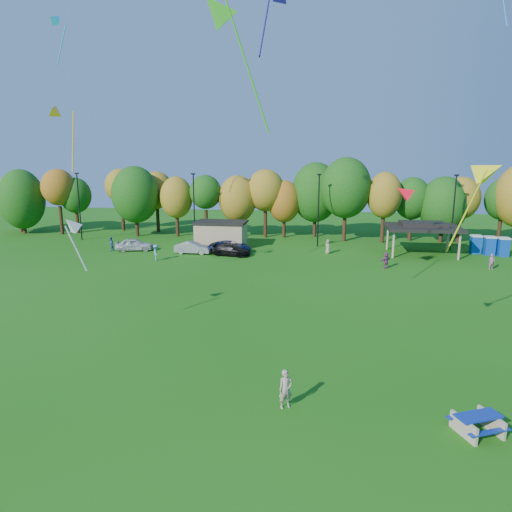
# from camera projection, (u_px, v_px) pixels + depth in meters

# --- Properties ---
(ground) EXTENTS (160.00, 160.00, 0.00)m
(ground) POSITION_uv_depth(u_px,v_px,m) (252.00, 420.00, 19.36)
(ground) COLOR #19600F
(ground) RESTS_ON ground
(tree_line) EXTENTS (93.57, 10.55, 11.15)m
(tree_line) POSITION_uv_depth(u_px,v_px,m) (297.00, 196.00, 62.28)
(tree_line) COLOR black
(tree_line) RESTS_ON ground
(lamp_posts) EXTENTS (64.50, 0.25, 9.09)m
(lamp_posts) POSITION_uv_depth(u_px,v_px,m) (318.00, 208.00, 56.72)
(lamp_posts) COLOR black
(lamp_posts) RESTS_ON ground
(utility_building) EXTENTS (6.30, 4.30, 3.25)m
(utility_building) POSITION_uv_depth(u_px,v_px,m) (221.00, 234.00, 57.22)
(utility_building) COLOR tan
(utility_building) RESTS_ON ground
(pavilion) EXTENTS (8.20, 6.20, 3.77)m
(pavilion) POSITION_uv_depth(u_px,v_px,m) (423.00, 227.00, 52.41)
(pavilion) COLOR tan
(pavilion) RESTS_ON ground
(porta_potties) EXTENTS (3.75, 2.38, 2.18)m
(porta_potties) POSITION_uv_depth(u_px,v_px,m) (489.00, 246.00, 52.54)
(porta_potties) COLOR #0D3FA9
(porta_potties) RESTS_ON ground
(picnic_table) EXTENTS (2.33, 2.17, 0.81)m
(picnic_table) POSITION_uv_depth(u_px,v_px,m) (478.00, 423.00, 18.36)
(picnic_table) COLOR tan
(picnic_table) RESTS_ON ground
(kite_flyer) EXTENTS (0.77, 0.68, 1.78)m
(kite_flyer) POSITION_uv_depth(u_px,v_px,m) (286.00, 389.00, 20.19)
(kite_flyer) COLOR tan
(kite_flyer) RESTS_ON ground
(car_a) EXTENTS (4.73, 2.78, 1.51)m
(car_a) POSITION_uv_depth(u_px,v_px,m) (134.00, 244.00, 55.03)
(car_a) COLOR silver
(car_a) RESTS_ON ground
(car_b) EXTENTS (4.25, 1.58, 1.39)m
(car_b) POSITION_uv_depth(u_px,v_px,m) (193.00, 248.00, 53.30)
(car_b) COLOR #9A999E
(car_b) RESTS_ON ground
(car_c) EXTENTS (5.13, 2.55, 1.40)m
(car_c) POSITION_uv_depth(u_px,v_px,m) (230.00, 247.00, 53.92)
(car_c) COLOR #0B1A46
(car_c) RESTS_ON ground
(car_d) EXTENTS (4.76, 2.57, 1.31)m
(car_d) POSITION_uv_depth(u_px,v_px,m) (231.00, 250.00, 52.21)
(car_d) COLOR black
(car_d) RESTS_ON ground
(far_person_0) EXTENTS (1.46, 1.38, 1.64)m
(far_person_0) POSITION_uv_depth(u_px,v_px,m) (386.00, 260.00, 46.13)
(far_person_0) COLOR #953E79
(far_person_0) RESTS_ON ground
(far_person_1) EXTENTS (0.79, 0.94, 1.71)m
(far_person_1) POSITION_uv_depth(u_px,v_px,m) (111.00, 244.00, 54.75)
(far_person_1) COLOR #426492
(far_person_1) RESTS_ON ground
(far_person_2) EXTENTS (1.08, 1.31, 1.77)m
(far_person_2) POSITION_uv_depth(u_px,v_px,m) (156.00, 253.00, 49.64)
(far_person_2) COLOR teal
(far_person_2) RESTS_ON ground
(far_person_3) EXTENTS (0.82, 0.96, 1.67)m
(far_person_3) POSITION_uv_depth(u_px,v_px,m) (328.00, 246.00, 53.36)
(far_person_3) COLOR #9A9B6A
(far_person_3) RESTS_ON ground
(far_person_4) EXTENTS (0.67, 0.52, 1.60)m
(far_person_4) POSITION_uv_depth(u_px,v_px,m) (492.00, 262.00, 45.62)
(far_person_4) COLOR #BF5A99
(far_person_4) RESTS_ON ground
(kite_0) EXTENTS (1.46, 2.69, 4.41)m
(kite_0) POSITION_uv_depth(u_px,v_px,m) (57.00, 20.00, 40.95)
(kite_0) COLOR #0DA4CE
(kite_1) EXTENTS (4.47, 2.90, 7.64)m
(kite_1) POSITION_uv_depth(u_px,v_px,m) (216.00, 10.00, 24.31)
(kite_1) COLOR green
(kite_6) EXTENTS (1.84, 1.94, 3.44)m
(kite_6) POSITION_uv_depth(u_px,v_px,m) (71.00, 225.00, 27.39)
(kite_6) COLOR white
(kite_9) EXTENTS (3.37, 2.52, 5.67)m
(kite_9) POSITION_uv_depth(u_px,v_px,m) (489.00, 172.00, 25.66)
(kite_9) COLOR #D2CF16
(kite_10) EXTENTS (1.05, 0.81, 1.04)m
(kite_10) POSITION_uv_depth(u_px,v_px,m) (403.00, 192.00, 21.33)
(kite_10) COLOR #FF0E20
(kite_12) EXTENTS (1.38, 3.14, 5.32)m
(kite_12) POSITION_uv_depth(u_px,v_px,m) (56.00, 111.00, 33.88)
(kite_12) COLOR gold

